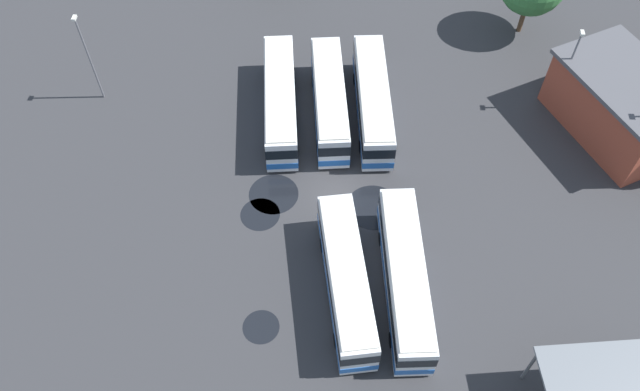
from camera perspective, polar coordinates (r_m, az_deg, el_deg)
name	(u,v)px	position (r m, az deg, el deg)	size (l,w,h in m)	color
ground_plane	(336,195)	(48.72, 1.40, 0.03)	(96.65, 96.65, 0.00)	#333335
bus_row0_slot0	(405,277)	(43.19, 7.49, -7.14)	(12.56, 3.90, 3.47)	silver
bus_row0_slot1	(346,279)	(42.78, 2.32, -7.40)	(11.95, 4.78, 3.47)	silver
bus_row1_slot0	(373,100)	(52.78, 4.67, 8.41)	(12.50, 3.82, 3.47)	silver
bus_row1_slot1	(329,100)	(52.61, 0.84, 8.43)	(12.01, 4.06, 3.47)	silver
bus_row1_slot2	(280,100)	(52.67, -3.52, 8.38)	(12.51, 4.14, 3.47)	silver
depot_building	(621,105)	(56.26, 25.04, 7.23)	(13.14, 11.59, 5.27)	#99422D
lamp_post_mid_lot	(88,56)	(55.41, -19.76, 11.55)	(0.56, 0.28, 8.35)	slate
lamp_post_near_entrance	(568,68)	(55.17, 21.05, 10.49)	(0.56, 0.28, 7.87)	slate
puddle_between_rows	(373,207)	(48.21, 4.73, -1.05)	(4.09, 4.09, 0.01)	black
puddle_front_lane	(260,214)	(47.88, -5.31, -1.67)	(2.94, 2.94, 0.01)	black
puddle_back_corner	(261,327)	(43.42, -5.23, -11.48)	(2.45, 2.45, 0.01)	black
puddle_near_shelter	(274,194)	(48.88, -4.11, 0.13)	(3.77, 3.77, 0.01)	black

